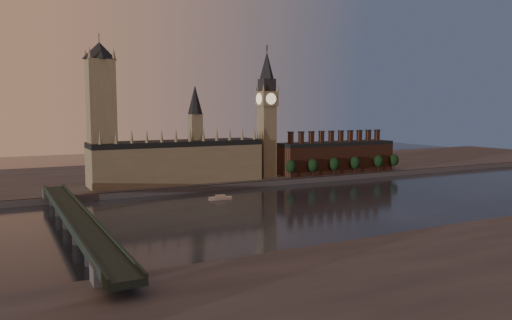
{
  "coord_description": "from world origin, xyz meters",
  "views": [
    {
      "loc": [
        -187.38,
        -246.18,
        59.81
      ],
      "look_at": [
        -28.87,
        55.0,
        24.98
      ],
      "focal_mm": 35.0,
      "sensor_mm": 36.0,
      "label": 1
    }
  ],
  "objects_px": {
    "westminster_bridge": "(76,221)",
    "big_ben": "(267,113)",
    "river_boat": "(220,198)",
    "victoria_tower": "(101,110)"
  },
  "relations": [
    {
      "from": "westminster_bridge",
      "to": "big_ben",
      "type": "bearing_deg",
      "value": 34.33
    },
    {
      "from": "westminster_bridge",
      "to": "river_boat",
      "type": "xyz_separation_m",
      "value": [
        98.72,
        56.67,
        -6.27
      ]
    },
    {
      "from": "victoria_tower",
      "to": "westminster_bridge",
      "type": "height_order",
      "value": "victoria_tower"
    },
    {
      "from": "big_ben",
      "to": "river_boat",
      "type": "bearing_deg",
      "value": -139.79
    },
    {
      "from": "westminster_bridge",
      "to": "victoria_tower",
      "type": "bearing_deg",
      "value": 73.44
    },
    {
      "from": "victoria_tower",
      "to": "river_boat",
      "type": "relative_size",
      "value": 6.83
    },
    {
      "from": "river_boat",
      "to": "westminster_bridge",
      "type": "bearing_deg",
      "value": -138.48
    },
    {
      "from": "victoria_tower",
      "to": "westminster_bridge",
      "type": "relative_size",
      "value": 0.54
    },
    {
      "from": "river_boat",
      "to": "victoria_tower",
      "type": "bearing_deg",
      "value": 147.9
    },
    {
      "from": "westminster_bridge",
      "to": "river_boat",
      "type": "distance_m",
      "value": 114.01
    }
  ]
}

